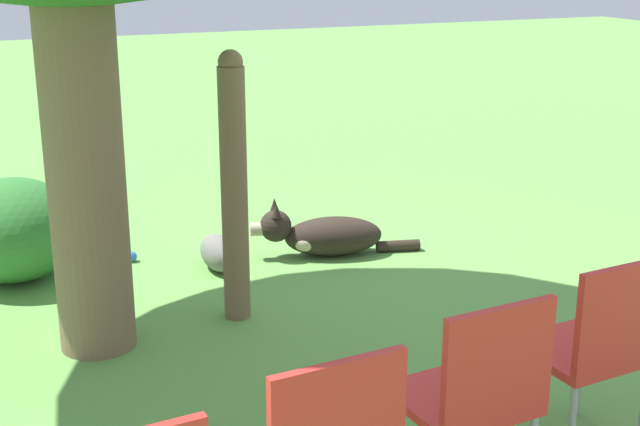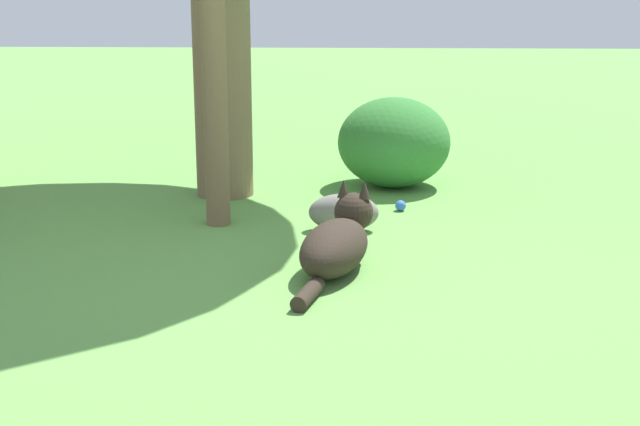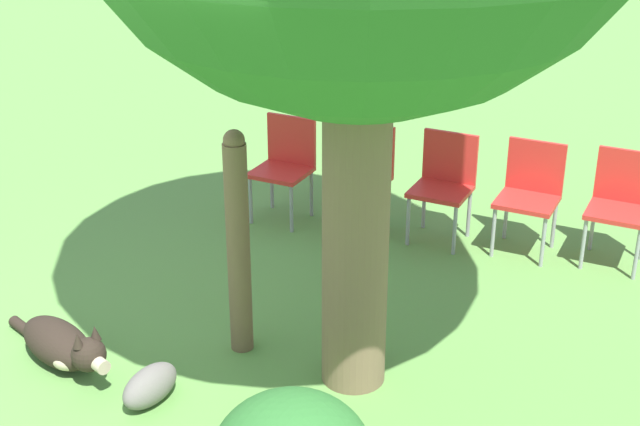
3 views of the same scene
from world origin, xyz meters
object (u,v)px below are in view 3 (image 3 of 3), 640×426
Objects in this scene: dog at (63,346)px; red_chair_3 at (530,190)px; red_chair_2 at (444,180)px; fence_post at (238,243)px; red_chair_0 at (285,161)px; red_chair_1 at (363,170)px; red_chair_4 at (621,200)px.

dog is 3.59m from red_chair_3.
dog is at bearing -27.96° from red_chair_2.
fence_post reaches higher than dog.
fence_post reaches higher than red_chair_0.
red_chair_2 is at bearing 80.89° from dog.
red_chair_4 is at bearing 98.32° from red_chair_1.
red_chair_3 is 0.66m from red_chair_4.
red_chair_0 and red_chair_2 have the same top height.
fence_post is at bearing -29.47° from red_chair_3.
red_chair_3 is (-3.04, 1.88, 0.35)m from dog.
red_chair_2 is 1.00× the size of red_chair_4.
dog is at bearing -3.59° from red_chair_0.
red_chair_1 is (-2.01, -0.23, -0.24)m from fence_post.
fence_post is 2.04m from red_chair_1.
red_chair_1 is at bearing -81.68° from red_chair_3.
red_chair_3 reaches higher than dog.
red_chair_3 is (-0.30, 1.29, 0.00)m from red_chair_1.
red_chair_2 is at bearing -81.68° from red_chair_3.
red_chair_1 and red_chair_2 have the same top height.
red_chair_0 is at bearing -81.68° from red_chair_4.
red_chair_2 is (-0.30, 1.29, 0.00)m from red_chair_0.
red_chair_2 is (-2.16, 0.42, -0.24)m from fence_post.
red_chair_1 is (-2.74, 0.59, 0.35)m from dog.
red_chair_1 is 1.00× the size of red_chair_3.
fence_post is at bearing 1.70° from red_chair_1.
red_chair_0 is 1.00× the size of red_chair_1.
dog is at bearing -48.36° from fence_post.
dog is 1.31× the size of red_chair_1.
dog is 1.25m from fence_post.
red_chair_3 is at bearing 98.32° from red_chair_0.
dog is 0.76× the size of fence_post.
red_chair_0 is 1.00× the size of red_chair_4.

